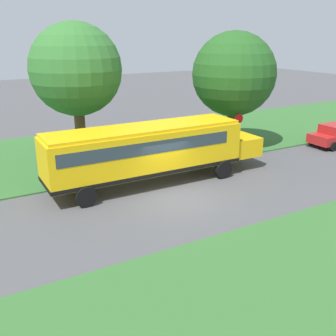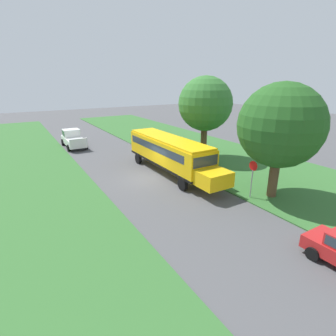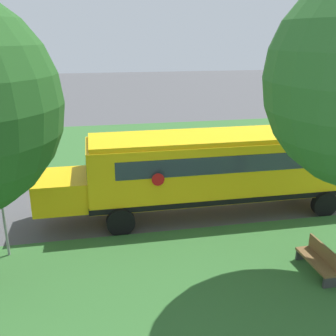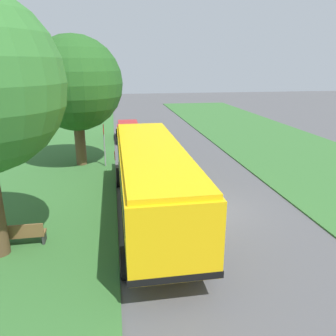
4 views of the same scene
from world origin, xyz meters
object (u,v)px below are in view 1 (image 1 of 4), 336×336
at_px(oak_tree_roadside_mid, 232,74).
at_px(park_bench, 93,156).
at_px(school_bus, 150,149).
at_px(stop_sign, 238,129).
at_px(oak_tree_beside_bus, 74,69).

distance_m(oak_tree_roadside_mid, park_bench, 10.74).
bearing_deg(school_bus, oak_tree_roadside_mid, 114.07).
bearing_deg(park_bench, stop_sign, 73.08).
bearing_deg(oak_tree_beside_bus, park_bench, 42.60).
bearing_deg(park_bench, oak_tree_beside_bus, -137.40).
bearing_deg(stop_sign, school_bus, -74.81).
bearing_deg(school_bus, park_bench, -161.85).
distance_m(school_bus, oak_tree_beside_bus, 6.93).
bearing_deg(stop_sign, oak_tree_beside_bus, -109.25).
relative_size(school_bus, park_bench, 7.74).
relative_size(oak_tree_roadside_mid, park_bench, 4.93).
relative_size(oak_tree_beside_bus, oak_tree_roadside_mid, 1.06).
xyz_separation_m(oak_tree_roadside_mid, park_bench, (-1.23, -9.60, -4.65)).
height_order(oak_tree_beside_bus, oak_tree_roadside_mid, oak_tree_beside_bus).
distance_m(oak_tree_roadside_mid, stop_sign, 3.75).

